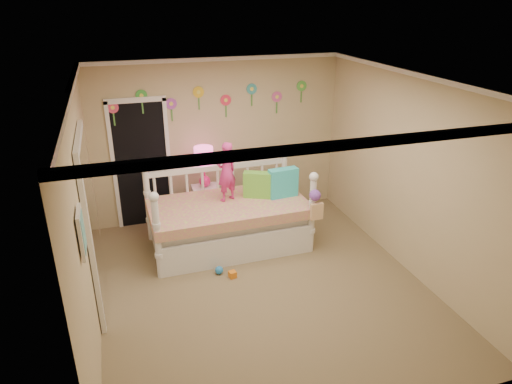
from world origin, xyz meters
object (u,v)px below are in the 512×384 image
object	(u,v)px
daybed	(228,207)
table_lamp	(204,161)
nightstand	(206,206)
child	(227,172)

from	to	relation	value
daybed	table_lamp	xyz separation A→B (m)	(-0.19, 0.72, 0.49)
table_lamp	nightstand	bearing A→B (deg)	0.00
daybed	nightstand	bearing A→B (deg)	103.75
daybed	nightstand	xyz separation A→B (m)	(-0.19, 0.72, -0.28)
child	table_lamp	bearing A→B (deg)	-97.02
nightstand	table_lamp	bearing A→B (deg)	0.00
child	table_lamp	distance (m)	0.66
daybed	table_lamp	size ratio (longest dim) A/B	3.54
nightstand	daybed	bearing A→B (deg)	-74.04
daybed	table_lamp	bearing A→B (deg)	103.75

